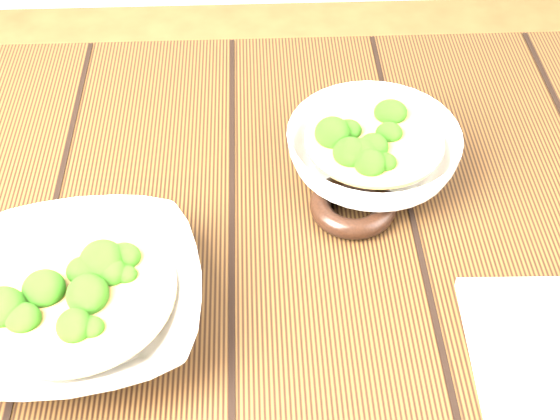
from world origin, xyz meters
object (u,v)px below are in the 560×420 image
soup_bowl_back (372,152)px  trivet (353,205)px  soup_bowl_front (78,302)px  table (254,316)px

soup_bowl_back → trivet: 0.07m
soup_bowl_front → table: bearing=28.1°
table → soup_bowl_back: bearing=38.3°
soup_bowl_front → soup_bowl_back: (0.31, 0.20, 0.00)m
trivet → soup_bowl_back: bearing=66.0°
soup_bowl_back → trivet: (-0.03, -0.06, -0.02)m
soup_bowl_front → soup_bowl_back: soup_bowl_back is taller
trivet → soup_bowl_front: bearing=-153.8°
soup_bowl_front → soup_bowl_back: bearing=33.1°
table → soup_bowl_back: size_ratio=5.32×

